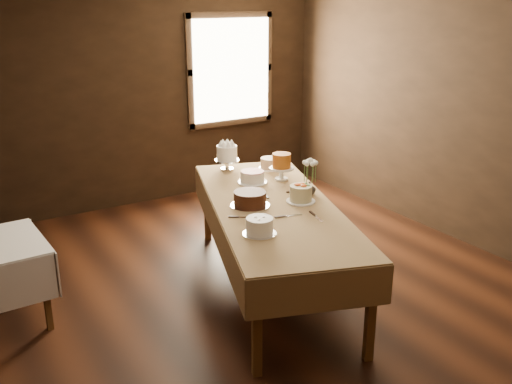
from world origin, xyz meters
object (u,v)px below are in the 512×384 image
object	(u,v)px
display_table	(273,210)
cake_server_e	(249,217)
cake_lattice	(252,178)
cake_swirl	(260,227)
cake_chocolate	(250,199)
cake_speckled	(270,164)
cake_server_c	(263,193)
flower_vase	(309,188)
cake_server_a	(294,215)
cake_server_d	(301,189)
cake_caramel	(281,168)
cake_server_b	(318,219)
cake_meringue	(227,158)
cake_flowers	(301,194)

from	to	relation	value
display_table	cake_server_e	size ratio (longest dim) A/B	11.71
cake_lattice	cake_swirl	world-z (taller)	cake_swirl
cake_lattice	cake_chocolate	size ratio (longest dim) A/B	0.91
display_table	cake_lattice	size ratio (longest dim) A/B	8.62
cake_speckled	cake_server_c	distance (m)	0.78
cake_speckled	cake_server_e	world-z (taller)	cake_speckled
cake_lattice	cake_server_c	xyz separation A→B (m)	(-0.08, -0.32, -0.05)
cake_server_e	flower_vase	world-z (taller)	flower_vase
cake_server_a	cake_server_d	bearing A→B (deg)	61.72
cake_caramel	cake_server_b	size ratio (longest dim) A/B	1.15
display_table	cake_server_e	world-z (taller)	cake_server_e
cake_server_b	cake_server_d	bearing A→B (deg)	167.47
cake_meringue	cake_server_e	distance (m)	1.39
cake_lattice	cake_server_b	xyz separation A→B (m)	(-0.04, -1.10, -0.05)
display_table	cake_swirl	distance (m)	0.70
cake_caramel	cake_server_b	bearing A→B (deg)	-107.67
cake_flowers	cake_server_c	world-z (taller)	cake_flowers
cake_speckled	cake_flowers	xyz separation A→B (m)	(-0.32, -0.99, 0.02)
cake_lattice	cake_server_a	size ratio (longest dim) A/B	1.36
display_table	cake_server_b	xyz separation A→B (m)	(0.12, -0.49, 0.06)
cake_chocolate	cake_server_b	size ratio (longest dim) A/B	1.49
cake_speckled	cake_flowers	bearing A→B (deg)	-107.81
cake_meringue	cake_caramel	size ratio (longest dim) A/B	0.99
cake_server_b	cake_caramel	bearing A→B (deg)	174.55
display_table	cake_lattice	distance (m)	0.64
cake_meringue	flower_vase	bearing A→B (deg)	-76.28
cake_server_a	flower_vase	size ratio (longest dim) A/B	2.01
cake_chocolate	flower_vase	world-z (taller)	cake_chocolate
cake_chocolate	cake_flowers	xyz separation A→B (m)	(0.43, -0.14, 0.01)
cake_lattice	cake_server_a	xyz separation A→B (m)	(-0.17, -0.93, -0.05)
cake_server_a	cake_meringue	bearing A→B (deg)	96.01
cake_speckled	cake_lattice	distance (m)	0.50
cake_server_a	cake_server_b	bearing A→B (deg)	-39.38
display_table	cake_lattice	xyz separation A→B (m)	(0.16, 0.61, 0.11)
cake_swirl	cake_server_e	size ratio (longest dim) A/B	1.09
cake_speckled	flower_vase	world-z (taller)	flower_vase
cake_chocolate	cake_flowers	distance (m)	0.46
cake_server_c	flower_vase	xyz separation A→B (m)	(0.34, -0.25, 0.06)
cake_chocolate	cake_server_c	size ratio (longest dim) A/B	1.49
cake_meringue	flower_vase	size ratio (longest dim) A/B	2.29
cake_caramel	cake_server_d	xyz separation A→B (m)	(-0.02, -0.35, -0.11)
cake_speckled	cake_chocolate	xyz separation A→B (m)	(-0.75, -0.85, 0.01)
display_table	cake_caramel	xyz separation A→B (m)	(0.45, 0.54, 0.18)
display_table	cake_chocolate	size ratio (longest dim) A/B	7.85
display_table	cake_meringue	bearing A→B (deg)	81.96
display_table	cake_caramel	world-z (taller)	cake_caramel
cake_server_c	cake_server_d	world-z (taller)	same
cake_server_b	cake_server_d	xyz separation A→B (m)	(0.31, 0.68, 0.00)
cake_chocolate	cake_server_b	xyz separation A→B (m)	(0.32, -0.54, -0.06)
cake_speckled	flower_vase	bearing A→B (deg)	-98.79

